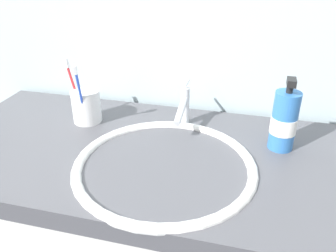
% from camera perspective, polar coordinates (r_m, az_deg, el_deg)
% --- Properties ---
extents(sink_basin, '(0.43, 0.43, 0.10)m').
position_cam_1_polar(sink_basin, '(0.83, -0.52, -8.53)').
color(sink_basin, white).
rests_on(sink_basin, vanity_counter).
extents(faucet, '(0.02, 0.14, 0.12)m').
position_cam_1_polar(faucet, '(0.95, 2.61, 3.18)').
color(faucet, silver).
rests_on(faucet, sink_basin).
extents(toothbrush_cup, '(0.08, 0.08, 0.09)m').
position_cam_1_polar(toothbrush_cup, '(1.02, -13.23, 3.21)').
color(toothbrush_cup, white).
rests_on(toothbrush_cup, vanity_counter).
extents(toothbrush_red, '(0.06, 0.02, 0.17)m').
position_cam_1_polar(toothbrush_red, '(1.02, -15.23, 6.40)').
color(toothbrush_red, red).
rests_on(toothbrush_red, toothbrush_cup).
extents(toothbrush_blue, '(0.02, 0.05, 0.18)m').
position_cam_1_polar(toothbrush_blue, '(0.95, -14.26, 5.44)').
color(toothbrush_blue, blue).
rests_on(toothbrush_blue, toothbrush_cup).
extents(soap_dispenser, '(0.06, 0.06, 0.19)m').
position_cam_1_polar(soap_dispenser, '(0.89, 18.51, 0.77)').
color(soap_dispenser, '#3372BF').
rests_on(soap_dispenser, vanity_counter).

